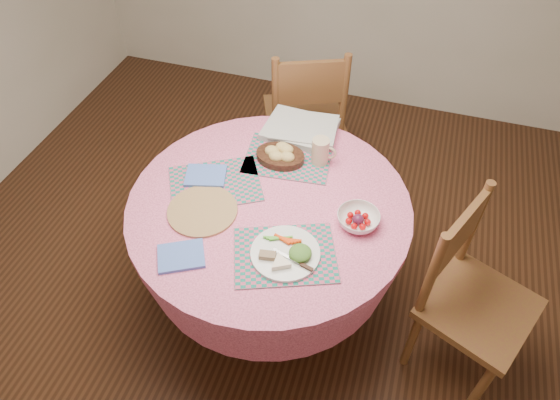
{
  "coord_description": "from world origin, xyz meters",
  "views": [
    {
      "loc": [
        0.49,
        -1.4,
        2.32
      ],
      "look_at": [
        0.05,
        0.0,
        0.78
      ],
      "focal_mm": 32.0,
      "sensor_mm": 36.0,
      "label": 1
    }
  ],
  "objects": [
    {
      "name": "chair_back",
      "position": [
        -0.09,
        0.95,
        0.52
      ],
      "size": [
        0.6,
        0.58,
        0.99
      ],
      "rotation": [
        0.0,
        0.0,
        3.55
      ],
      "color": "brown",
      "rests_on": "ground"
    },
    {
      "name": "placemat_front",
      "position": [
        0.15,
        -0.25,
        0.75
      ],
      "size": [
        0.48,
        0.43,
        0.01
      ],
      "primitive_type": "cube",
      "rotation": [
        0.0,
        0.0,
        0.38
      ],
      "color": "#147463",
      "rests_on": "dining_table"
    },
    {
      "name": "chair_right",
      "position": [
        0.92,
        -0.04,
        0.5
      ],
      "size": [
        0.56,
        0.57,
        0.95
      ],
      "rotation": [
        0.0,
        0.0,
        1.15
      ],
      "color": "brown",
      "rests_on": "ground"
    },
    {
      "name": "bread_bowl",
      "position": [
        -0.03,
        0.28,
        0.79
      ],
      "size": [
        0.23,
        0.23,
        0.08
      ],
      "color": "black",
      "rests_on": "placemat_back"
    },
    {
      "name": "ground",
      "position": [
        0.0,
        0.0,
        0.0
      ],
      "size": [
        4.0,
        4.0,
        0.0
      ],
      "primitive_type": "plane",
      "color": "#331C0F",
      "rests_on": "ground"
    },
    {
      "name": "fruit_bowl",
      "position": [
        0.39,
        -0.01,
        0.78
      ],
      "size": [
        0.19,
        0.19,
        0.06
      ],
      "rotation": [
        0.0,
        0.0,
        0.1
      ],
      "color": "white",
      "rests_on": "dining_table"
    },
    {
      "name": "dining_table",
      "position": [
        0.0,
        0.0,
        0.56
      ],
      "size": [
        1.24,
        1.24,
        0.75
      ],
      "color": "pink",
      "rests_on": "ground"
    },
    {
      "name": "dinner_plate",
      "position": [
        0.16,
        -0.26,
        0.77
      ],
      "size": [
        0.28,
        0.28,
        0.05
      ],
      "rotation": [
        0.0,
        0.0,
        0.16
      ],
      "color": "white",
      "rests_on": "placemat_front"
    },
    {
      "name": "newspaper_stack",
      "position": [
        0.0,
        0.5,
        0.78
      ],
      "size": [
        0.37,
        0.29,
        0.04
      ],
      "rotation": [
        0.0,
        0.0,
        -0.06
      ],
      "color": "silver",
      "rests_on": "dining_table"
    },
    {
      "name": "placemat_left",
      "position": [
        -0.27,
        0.03,
        0.75
      ],
      "size": [
        0.5,
        0.46,
        0.01
      ],
      "primitive_type": "cube",
      "rotation": [
        0.0,
        0.0,
        0.51
      ],
      "color": "#147463",
      "rests_on": "dining_table"
    },
    {
      "name": "wicker_trivet",
      "position": [
        -0.25,
        -0.14,
        0.76
      ],
      "size": [
        0.3,
        0.3,
        0.01
      ],
      "primitive_type": "cylinder",
      "color": "#90613E",
      "rests_on": "dining_table"
    },
    {
      "name": "placemat_back",
      "position": [
        -0.0,
        0.3,
        0.75
      ],
      "size": [
        0.43,
        0.34,
        0.01
      ],
      "primitive_type": "cube",
      "rotation": [
        0.0,
        0.0,
        0.1
      ],
      "color": "#147463",
      "rests_on": "dining_table"
    },
    {
      "name": "napkin_near",
      "position": [
        -0.24,
        -0.39,
        0.76
      ],
      "size": [
        0.22,
        0.21,
        0.01
      ],
      "primitive_type": "cube",
      "rotation": [
        0.0,
        0.0,
        0.5
      ],
      "color": "#5071CE",
      "rests_on": "dining_table"
    },
    {
      "name": "napkin_far",
      "position": [
        -0.32,
        0.06,
        0.76
      ],
      "size": [
        0.21,
        0.18,
        0.01
      ],
      "primitive_type": "cube",
      "rotation": [
        0.0,
        0.0,
        0.26
      ],
      "color": "#5071CE",
      "rests_on": "placemat_left"
    },
    {
      "name": "latte_mug",
      "position": [
        0.15,
        0.32,
        0.82
      ],
      "size": [
        0.12,
        0.08,
        0.13
      ],
      "color": "beige",
      "rests_on": "placemat_back"
    }
  ]
}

